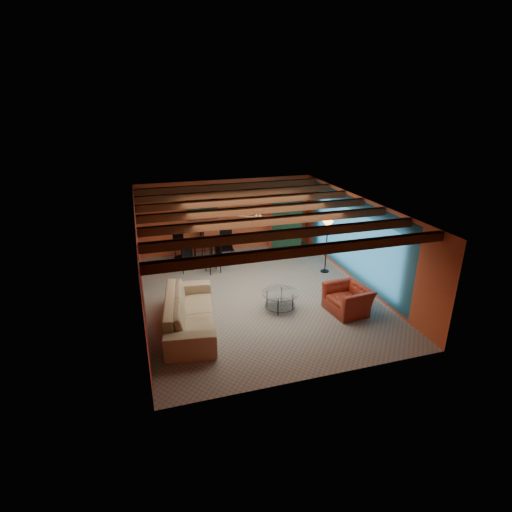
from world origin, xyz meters
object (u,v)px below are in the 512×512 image
object	(u,v)px
dining_table	(203,249)
vase	(202,230)
potted_plant	(285,191)
armchair	(348,299)
floor_lamp	(326,247)
sofa	(190,312)
armoire	(284,223)
coffee_table	(280,301)

from	to	relation	value
dining_table	vase	distance (m)	0.67
potted_plant	armchair	bearing A→B (deg)	-91.81
dining_table	vase	xyz separation A→B (m)	(0.00, 0.00, 0.67)
floor_lamp	vase	xyz separation A→B (m)	(-3.79, 1.86, 0.35)
sofa	floor_lamp	distance (m)	5.34
armoire	floor_lamp	xyz separation A→B (m)	(0.45, -2.73, -0.09)
sofa	vase	xyz separation A→B (m)	(1.04, 4.09, 0.80)
vase	dining_table	bearing A→B (deg)	0.00
armoire	floor_lamp	distance (m)	2.77
sofa	coffee_table	size ratio (longest dim) A/B	3.00
coffee_table	armoire	world-z (taller)	armoire
sofa	floor_lamp	world-z (taller)	floor_lamp
coffee_table	vase	world-z (taller)	vase
armchair	coffee_table	distance (m)	1.84
coffee_table	armoire	size ratio (longest dim) A/B	0.51
coffee_table	potted_plant	xyz separation A→B (m)	(1.89, 4.71, 1.94)
sofa	coffee_table	xyz separation A→B (m)	(2.49, 0.24, -0.18)
floor_lamp	potted_plant	distance (m)	3.06
potted_plant	coffee_table	bearing A→B (deg)	-111.80
armchair	dining_table	distance (m)	5.51
coffee_table	vase	distance (m)	4.23
armoire	floor_lamp	world-z (taller)	armoire
armchair	vase	xyz separation A→B (m)	(-3.17, 4.50, 0.87)
armchair	floor_lamp	world-z (taller)	floor_lamp
dining_table	armoire	bearing A→B (deg)	14.54
armoire	potted_plant	bearing A→B (deg)	0.00
armchair	armoire	xyz separation A→B (m)	(0.17, 5.37, 0.61)
coffee_table	armoire	xyz separation A→B (m)	(1.89, 4.71, 0.72)
dining_table	potted_plant	bearing A→B (deg)	14.54
armoire	vase	bearing A→B (deg)	-141.66
armchair	coffee_table	size ratio (longest dim) A/B	1.13
potted_plant	dining_table	bearing A→B (deg)	-165.46
floor_lamp	vase	bearing A→B (deg)	153.79
coffee_table	dining_table	xyz separation A→B (m)	(-1.45, 3.85, 0.31)
armchair	floor_lamp	size ratio (longest dim) A/B	0.64
coffee_table	potted_plant	bearing A→B (deg)	68.20
coffee_table	floor_lamp	world-z (taller)	floor_lamp
dining_table	floor_lamp	xyz separation A→B (m)	(3.79, -1.86, 0.32)
floor_lamp	sofa	bearing A→B (deg)	-155.21
sofa	floor_lamp	bearing A→B (deg)	-57.27
coffee_table	potted_plant	size ratio (longest dim) A/B	2.09
armoire	vase	distance (m)	3.46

